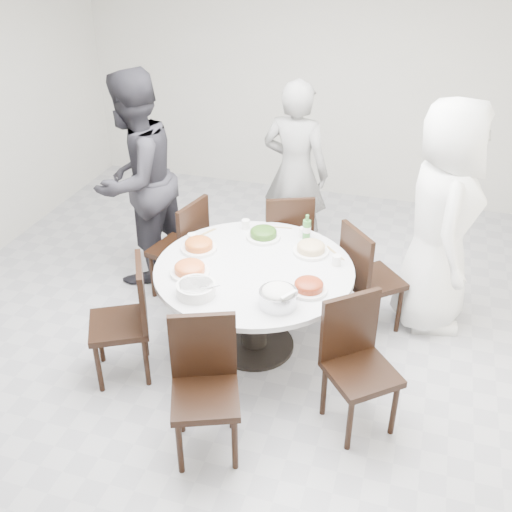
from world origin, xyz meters
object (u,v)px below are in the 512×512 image
(dining_table, at_px, (254,308))
(diner_right, at_px, (442,219))
(chair_nw, at_px, (177,247))
(chair_s, at_px, (205,395))
(chair_sw, at_px, (118,322))
(rice_bowl, at_px, (278,298))
(chair_ne, at_px, (373,278))
(soup_bowl, at_px, (196,289))
(diner_left, at_px, (136,180))
(chair_n, at_px, (286,237))
(beverage_bottle, at_px, (307,228))
(chair_se, at_px, (362,370))
(diner_middle, at_px, (295,173))

(dining_table, distance_m, diner_right, 1.63)
(chair_nw, bearing_deg, chair_s, 41.38)
(dining_table, bearing_deg, diner_right, 31.26)
(chair_sw, relative_size, rice_bowl, 3.62)
(dining_table, xyz_separation_m, chair_ne, (0.84, 0.55, 0.10))
(chair_s, xyz_separation_m, soup_bowl, (-0.30, 0.64, 0.32))
(chair_nw, bearing_deg, diner_left, -103.07)
(chair_ne, xyz_separation_m, chair_nw, (-1.72, 0.00, 0.00))
(dining_table, relative_size, chair_n, 1.58)
(chair_ne, xyz_separation_m, beverage_bottle, (-0.56, -0.02, 0.39))
(chair_sw, height_order, chair_s, same)
(dining_table, relative_size, soup_bowl, 5.46)
(chair_ne, xyz_separation_m, rice_bowl, (-0.55, -0.96, 0.33))
(rice_bowl, height_order, soup_bowl, rice_bowl)
(chair_ne, bearing_deg, chair_se, 142.79)
(diner_right, height_order, diner_left, diner_left)
(dining_table, distance_m, chair_sw, 1.04)
(chair_nw, bearing_deg, beverage_bottle, 102.02)
(chair_ne, bearing_deg, chair_sw, 82.90)
(chair_s, bearing_deg, diner_middle, 69.66)
(chair_s, height_order, rice_bowl, chair_s)
(diner_right, distance_m, soup_bowl, 2.02)
(chair_se, relative_size, soup_bowl, 3.46)
(dining_table, distance_m, rice_bowl, 0.67)
(chair_s, distance_m, diner_right, 2.34)
(chair_ne, relative_size, diner_left, 0.49)
(diner_right, bearing_deg, chair_ne, 109.74)
(diner_right, distance_m, diner_left, 2.64)
(soup_bowl, bearing_deg, dining_table, 58.25)
(diner_middle, bearing_deg, chair_s, 98.03)
(diner_middle, distance_m, beverage_bottle, 1.06)
(rice_bowl, relative_size, beverage_bottle, 1.18)
(chair_sw, relative_size, diner_right, 0.49)
(dining_table, distance_m, chair_ne, 1.01)
(chair_n, bearing_deg, soup_bowl, 56.16)
(chair_ne, xyz_separation_m, diner_left, (-2.18, 0.23, 0.50))
(diner_right, distance_m, beverage_bottle, 1.06)
(chair_nw, relative_size, chair_se, 1.00)
(chair_se, distance_m, diner_right, 1.52)
(chair_nw, relative_size, diner_right, 0.49)
(chair_ne, height_order, chair_nw, same)
(chair_n, height_order, chair_sw, same)
(chair_ne, distance_m, beverage_bottle, 0.68)
(chair_s, height_order, chair_se, same)
(chair_s, height_order, diner_left, diner_left)
(chair_ne, height_order, diner_left, diner_left)
(diner_right, relative_size, rice_bowl, 7.34)
(beverage_bottle, bearing_deg, dining_table, -118.03)
(chair_n, xyz_separation_m, chair_se, (0.92, -1.59, 0.00))
(chair_n, relative_size, diner_right, 0.49)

